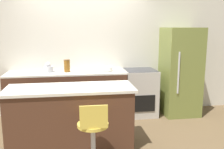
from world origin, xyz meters
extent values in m
plane|color=brown|center=(0.00, 0.00, 0.00)|extent=(14.00, 14.00, 0.00)
cube|color=beige|center=(0.00, 0.65, 1.30)|extent=(8.00, 0.06, 2.60)
cube|color=#4C2D1E|center=(-0.34, 0.32, 0.45)|extent=(2.27, 0.60, 0.91)
cube|color=silver|center=(-0.34, 0.32, 0.92)|extent=(2.27, 0.60, 0.03)
cube|color=#9EA3A8|center=(-0.74, 0.32, 0.94)|extent=(0.44, 0.33, 0.01)
cube|color=#4C2D1E|center=(-0.26, -0.91, 0.45)|extent=(1.78, 0.64, 0.90)
cube|color=silver|center=(-0.26, -0.91, 0.92)|extent=(1.85, 0.68, 0.04)
cube|color=#B7B2A8|center=(1.12, 0.32, 0.47)|extent=(0.64, 0.60, 0.94)
cube|color=black|center=(1.12, 0.01, 0.33)|extent=(0.45, 0.01, 0.33)
cube|color=#333338|center=(1.12, 0.32, 0.94)|extent=(0.61, 0.57, 0.01)
cube|color=olive|center=(1.95, 0.28, 0.89)|extent=(0.71, 0.70, 1.78)
cube|color=silver|center=(1.76, -0.09, 0.93)|extent=(0.02, 0.02, 0.80)
cylinder|color=#B7B7BC|center=(0.02, -1.53, 0.29)|extent=(0.06, 0.06, 0.57)
cylinder|color=gold|center=(0.02, -1.53, 0.59)|extent=(0.39, 0.39, 0.04)
cube|color=gold|center=(0.02, -1.70, 0.75)|extent=(0.33, 0.02, 0.28)
cylinder|color=silver|center=(-0.68, 0.32, 1.00)|extent=(0.19, 0.19, 0.11)
sphere|color=silver|center=(-0.68, 0.32, 1.09)|extent=(0.10, 0.10, 0.10)
cylinder|color=white|center=(0.45, 0.32, 0.98)|extent=(0.23, 0.23, 0.08)
cylinder|color=brown|center=(-0.33, 0.32, 1.05)|extent=(0.11, 0.11, 0.22)
cylinder|color=brown|center=(-0.33, 0.32, 1.17)|extent=(0.12, 0.12, 0.02)
camera|label=1|loc=(-0.19, -4.48, 1.81)|focal=40.00mm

